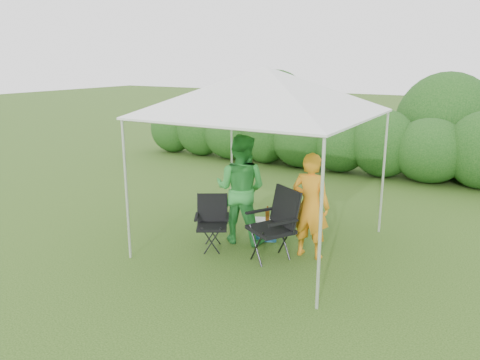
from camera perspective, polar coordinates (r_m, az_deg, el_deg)
The scene contains 9 objects.
ground at distance 7.32m, azimuth 1.04°, elevation -9.05°, with size 70.00×70.00×0.00m, color #38581B.
hedge at distance 12.48m, azimuth 14.72°, elevation 4.36°, with size 13.80×1.53×1.80m.
canopy at distance 7.16m, azimuth 3.11°, elevation 10.78°, with size 3.10×3.10×2.83m.
chair_right at distance 6.99m, azimuth 4.50°, elevation -4.87°, with size 0.84×0.82×1.08m.
chair_left at distance 7.44m, azimuth -3.42°, elevation -4.70°, with size 0.66×0.65×0.85m.
man at distance 7.06m, azimuth 8.59°, elevation -3.11°, with size 0.59×0.39×1.62m, color orange.
woman at distance 7.56m, azimuth 0.09°, elevation -1.10°, with size 0.87×0.68×1.78m, color green.
cooler at distance 7.86m, azimuth 3.07°, elevation -6.03°, with size 0.49×0.44×0.34m.
bottle at distance 7.70m, azimuth 3.36°, elevation -4.11°, with size 0.07×0.07×0.26m, color #592D0C.
Camera 1 is at (3.24, -5.87, 2.93)m, focal length 35.00 mm.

